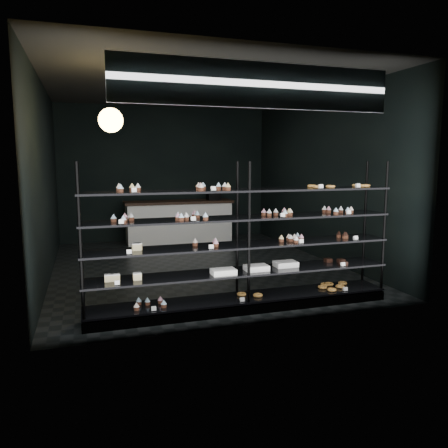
% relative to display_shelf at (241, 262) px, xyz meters
% --- Properties ---
extents(room, '(5.01, 6.01, 3.20)m').
position_rel_display_shelf_xyz_m(room, '(0.03, 2.45, 0.97)').
color(room, black).
rests_on(room, ground).
extents(display_shelf, '(4.00, 0.50, 1.91)m').
position_rel_display_shelf_xyz_m(display_shelf, '(0.00, 0.00, 0.00)').
color(display_shelf, black).
rests_on(display_shelf, room).
extents(signage, '(3.30, 0.05, 0.50)m').
position_rel_display_shelf_xyz_m(signage, '(0.03, -0.48, 2.12)').
color(signage, '#0D0D42').
rests_on(signage, room).
extents(pendant_lamp, '(0.32, 0.32, 0.89)m').
position_rel_display_shelf_xyz_m(pendant_lamp, '(-1.50, 0.95, 1.82)').
color(pendant_lamp, black).
rests_on(pendant_lamp, room).
extents(service_counter, '(2.54, 0.65, 1.23)m').
position_rel_display_shelf_xyz_m(service_counter, '(0.24, 4.95, -0.13)').
color(service_counter, white).
rests_on(service_counter, room).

